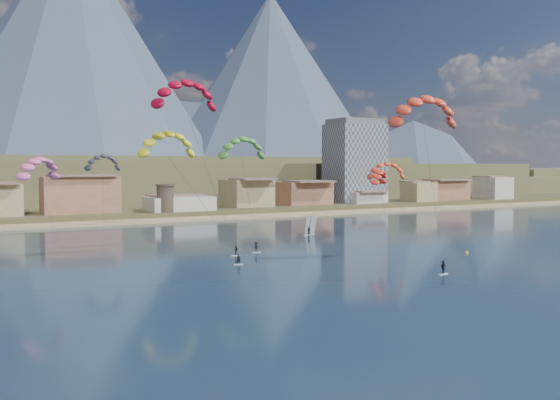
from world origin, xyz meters
The scene contains 17 objects.
ground centered at (0.00, 0.00, 0.00)m, with size 2400.00×2400.00×0.00m, color black.
beach centered at (0.00, 106.00, 0.25)m, with size 2200.00×12.00×0.90m.
land centered at (0.00, 560.00, 0.00)m, with size 2200.00×900.00×4.00m.
foothills centered at (22.39, 232.47, 9.08)m, with size 940.00×210.00×18.00m.
town centered at (-40.00, 122.00, 8.00)m, with size 400.00×24.00×12.00m.
apartment_tower centered at (85.00, 128.00, 17.82)m, with size 20.00×16.00×32.00m.
watchtower centered at (5.00, 114.00, 6.37)m, with size 5.82×5.82×8.60m.
kitesurfer_red centered at (-14.74, 40.15, 29.46)m, with size 12.51×16.82×33.36m.
kitesurfer_yellow centered at (-14.56, 50.85, 21.03)m, with size 14.51×18.81×26.50m.
kitesurfer_orange centered at (19.56, 16.61, 26.08)m, with size 14.90×17.22×30.32m.
kitesurfer_green centered at (2.25, 52.73, 20.42)m, with size 10.90×18.42×25.32m.
distant_kite_pink centered at (-38.10, 49.89, 16.34)m, with size 9.24×8.83×19.34m.
distant_kite_dark centered at (-20.53, 80.86, 17.49)m, with size 9.34×6.56×20.31m.
distant_kite_orange centered at (42.95, 55.84, 15.61)m, with size 10.72×7.69×18.86m.
distant_kite_red centered at (38.06, 52.57, 13.95)m, with size 8.21×7.63×16.81m.
windsurfer centered at (21.29, 56.71, 1.41)m, with size 2.59×2.84×4.44m.
buoy centered at (31.49, 17.91, 0.11)m, with size 0.64×0.64×0.64m.
Camera 1 is at (-50.99, -61.82, 16.15)m, focal length 38.43 mm.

